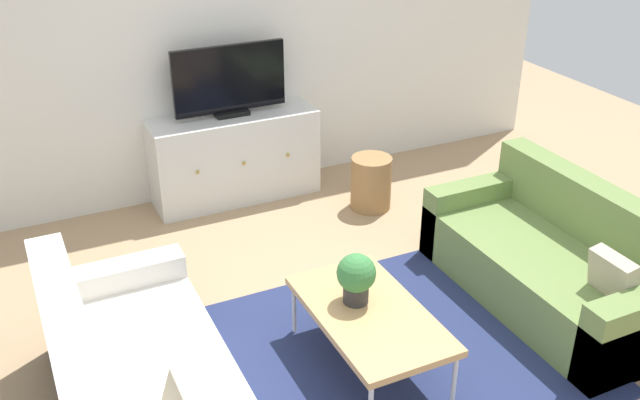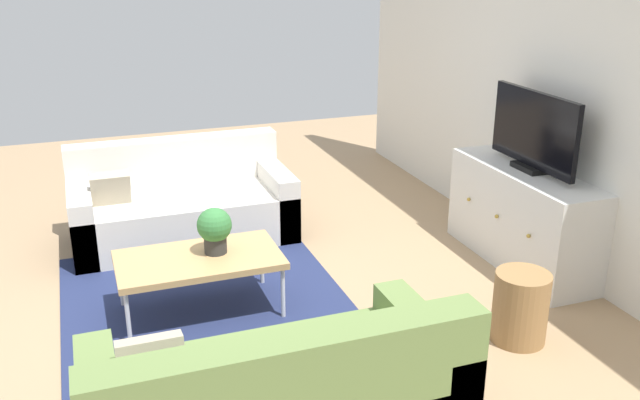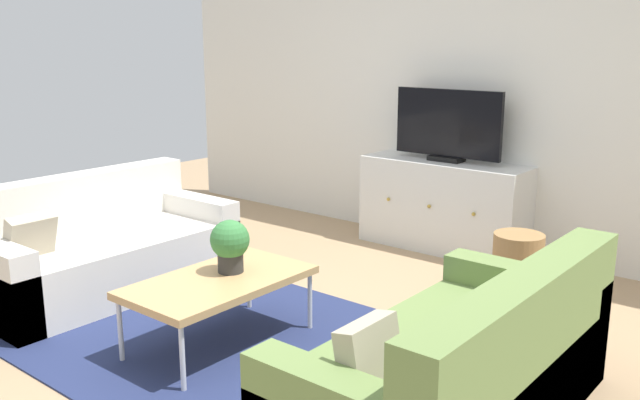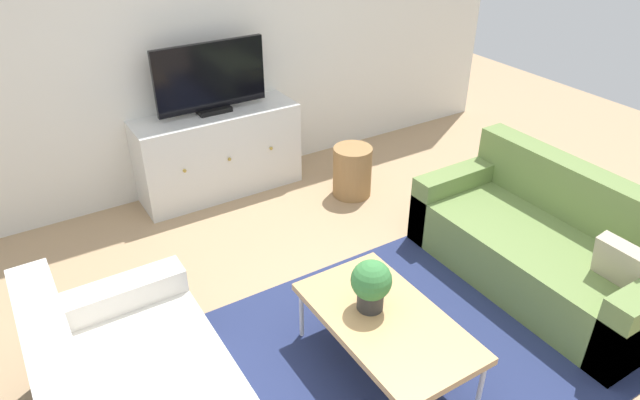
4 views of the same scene
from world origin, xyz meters
The scene contains 10 objects.
ground_plane centered at (0.00, 0.00, 0.00)m, with size 10.00×10.00×0.00m, color tan.
wall_back centered at (0.00, 2.55, 1.35)m, with size 6.40×0.12×2.70m, color silver.
area_rug centered at (0.00, -0.15, 0.01)m, with size 2.50×1.90×0.01m, color navy.
couch_left_side centered at (-1.44, -0.10, 0.27)m, with size 0.87×1.78×0.79m.
couch_right_side centered at (1.44, -0.10, 0.27)m, with size 0.87×1.78×0.79m.
coffee_table centered at (-0.07, -0.20, 0.38)m, with size 0.60×1.07×0.41m.
potted_plant centered at (-0.10, -0.08, 0.58)m, with size 0.23×0.23×0.31m.
tv_console centered at (-0.02, 2.27, 0.38)m, with size 1.41×0.47×0.75m.
flat_screen_tv centered at (-0.02, 2.29, 1.04)m, with size 0.95×0.16×0.59m.
wicker_basket centered at (0.94, 1.60, 0.23)m, with size 0.34×0.34×0.45m, color #9E7547.
Camera 3 is at (2.71, -2.69, 1.74)m, focal length 38.47 mm.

